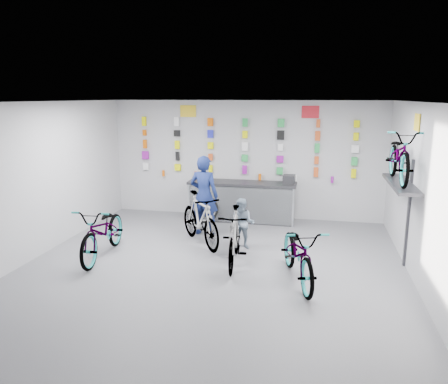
% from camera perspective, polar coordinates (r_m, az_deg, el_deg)
% --- Properties ---
extents(floor, '(8.00, 8.00, 0.00)m').
position_cam_1_polar(floor, '(7.87, -2.13, -10.76)').
color(floor, '#545459').
rests_on(floor, ground).
extents(ceiling, '(8.00, 8.00, 0.00)m').
position_cam_1_polar(ceiling, '(7.24, -2.32, 11.64)').
color(ceiling, white).
rests_on(ceiling, wall_back).
extents(wall_back, '(7.00, 0.00, 7.00)m').
position_cam_1_polar(wall_back, '(11.27, 2.78, 4.25)').
color(wall_back, '#AFAFB2').
rests_on(wall_back, floor).
extents(wall_front, '(7.00, 0.00, 7.00)m').
position_cam_1_polar(wall_front, '(3.85, -17.35, -12.66)').
color(wall_front, '#AFAFB2').
rests_on(wall_front, floor).
extents(wall_left, '(0.00, 8.00, 8.00)m').
position_cam_1_polar(wall_left, '(8.93, -24.57, 0.97)').
color(wall_left, '#AFAFB2').
rests_on(wall_left, floor).
extents(wall_right, '(0.00, 8.00, 8.00)m').
position_cam_1_polar(wall_right, '(7.39, 25.11, -1.24)').
color(wall_right, '#AFAFB2').
rests_on(wall_right, floor).
extents(counter, '(2.70, 0.66, 1.00)m').
position_cam_1_polar(counter, '(11.02, 2.34, -1.31)').
color(counter, black).
rests_on(counter, floor).
extents(merch_wall, '(5.58, 0.08, 1.57)m').
position_cam_1_polar(merch_wall, '(11.16, 2.93, 5.74)').
color(merch_wall, white).
rests_on(merch_wall, wall_back).
extents(wall_bracket, '(0.39, 1.90, 2.00)m').
position_cam_1_polar(wall_bracket, '(8.51, 22.21, 0.43)').
color(wall_bracket, '#333338').
rests_on(wall_bracket, wall_right).
extents(sign_left, '(0.42, 0.02, 0.30)m').
position_cam_1_polar(sign_left, '(11.48, -4.71, 10.48)').
color(sign_left, yellow).
rests_on(sign_left, wall_back).
extents(sign_right, '(0.42, 0.02, 0.30)m').
position_cam_1_polar(sign_right, '(11.00, 11.22, 10.21)').
color(sign_right, red).
rests_on(sign_right, wall_back).
extents(sign_side, '(0.02, 0.40, 0.30)m').
position_cam_1_polar(sign_side, '(8.40, 23.90, 8.32)').
color(sign_side, yellow).
rests_on(sign_side, wall_right).
extents(bike_left, '(0.89, 2.07, 1.06)m').
position_cam_1_polar(bike_left, '(8.84, -15.50, -4.94)').
color(bike_left, gray).
rests_on(bike_left, floor).
extents(bike_center, '(0.66, 1.82, 1.07)m').
position_cam_1_polar(bike_center, '(8.15, 1.34, -5.91)').
color(bike_center, gray).
rests_on(bike_center, floor).
extents(bike_right, '(1.19, 2.05, 1.02)m').
position_cam_1_polar(bike_right, '(7.53, 9.73, -7.85)').
color(bike_right, gray).
rests_on(bike_right, floor).
extents(bike_service, '(1.56, 1.78, 1.11)m').
position_cam_1_polar(bike_service, '(9.25, -3.13, -3.55)').
color(bike_service, gray).
rests_on(bike_service, floor).
extents(bike_wall, '(0.63, 1.80, 0.95)m').
position_cam_1_polar(bike_wall, '(8.41, 22.01, 4.38)').
color(bike_wall, gray).
rests_on(bike_wall, wall_bracket).
extents(clerk, '(0.72, 0.52, 1.81)m').
position_cam_1_polar(clerk, '(9.84, -2.63, -0.46)').
color(clerk, '#121D4E').
rests_on(clerk, floor).
extents(customer, '(0.54, 0.43, 1.05)m').
position_cam_1_polar(customer, '(9.02, 2.44, -4.15)').
color(customer, slate).
rests_on(customer, floor).
extents(spare_wheel, '(0.70, 0.23, 0.69)m').
position_cam_1_polar(spare_wheel, '(10.88, -2.51, -2.29)').
color(spare_wheel, black).
rests_on(spare_wheel, floor).
extents(register, '(0.30, 0.32, 0.22)m').
position_cam_1_polar(register, '(10.77, 8.49, 1.64)').
color(register, black).
rests_on(register, counter).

